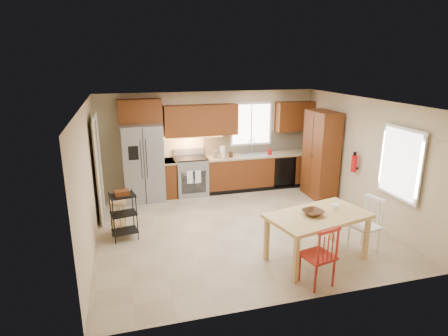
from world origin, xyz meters
TOP-DOWN VIEW (x-y plane):
  - floor at (0.00, 0.00)m, footprint 5.50×5.50m
  - ceiling at (0.00, 0.00)m, footprint 5.50×5.00m
  - wall_back at (0.00, 2.50)m, footprint 5.50×0.02m
  - wall_front at (0.00, -2.50)m, footprint 5.50×0.02m
  - wall_left at (-2.75, 0.00)m, footprint 0.02×5.00m
  - wall_right at (2.75, 0.00)m, footprint 0.02×5.00m
  - refrigerator at (-1.70, 2.12)m, footprint 0.92×0.75m
  - range_stove at (-0.55, 2.19)m, footprint 0.76×0.63m
  - base_cabinet_narrow at (-1.10, 2.20)m, footprint 0.30×0.60m
  - base_cabinet_run at (1.29, 2.20)m, footprint 2.92×0.60m
  - dishwasher at (1.85, 1.91)m, footprint 0.60×0.02m
  - backsplash at (1.29, 2.48)m, footprint 2.92×0.03m
  - upper_over_fridge at (-1.70, 2.33)m, footprint 1.00×0.35m
  - upper_left_block at (-0.25, 2.33)m, footprint 1.80×0.35m
  - upper_right_block at (2.25, 2.33)m, footprint 1.00×0.35m
  - window_back at (1.10, 2.48)m, footprint 1.12×0.04m
  - sink at (1.10, 2.20)m, footprint 0.62×0.46m
  - undercab_glow at (-0.55, 2.30)m, footprint 1.60×0.30m
  - soap_bottle at (1.48, 2.10)m, footprint 0.09×0.09m
  - paper_towel at (0.25, 2.15)m, footprint 0.12×0.12m
  - canister_steel at (0.05, 2.15)m, footprint 0.11×0.11m
  - canister_wood at (0.45, 2.12)m, footprint 0.10×0.10m
  - pantry at (2.43, 1.20)m, footprint 0.50×0.95m
  - fire_extinguisher at (2.63, 0.15)m, footprint 0.12×0.12m
  - window_right at (2.68, -1.15)m, footprint 0.04×1.02m
  - doorway at (-2.67, 1.30)m, footprint 0.04×0.95m
  - dining_table at (0.87, -1.52)m, footprint 1.81×1.27m
  - chair_red at (0.52, -2.17)m, footprint 0.54×0.54m
  - chair_white at (1.82, -1.47)m, footprint 0.54×0.54m
  - table_bowl at (0.77, -1.52)m, footprint 0.40×0.40m
  - table_jar at (1.23, -1.42)m, footprint 0.15×0.15m
  - bar_stool at (-2.31, 0.39)m, footprint 0.41×0.41m
  - utility_cart at (-2.21, 0.11)m, footprint 0.51×0.43m

SIDE VIEW (x-z plane):
  - floor at x=0.00m, z-range 0.00..0.00m
  - bar_stool at x=-2.31m, z-range 0.00..0.66m
  - dining_table at x=0.87m, z-range 0.00..0.80m
  - base_cabinet_narrow at x=-1.10m, z-range 0.00..0.90m
  - base_cabinet_run at x=1.29m, z-range 0.00..0.90m
  - dishwasher at x=1.85m, z-range 0.06..0.84m
  - utility_cart at x=-2.21m, z-range 0.00..0.91m
  - range_stove at x=-0.55m, z-range 0.00..0.92m
  - chair_red at x=0.52m, z-range 0.00..0.97m
  - chair_white at x=1.82m, z-range 0.00..0.97m
  - table_bowl at x=0.77m, z-range 0.77..0.85m
  - table_jar at x=1.23m, z-range 0.77..0.92m
  - sink at x=1.10m, z-range 0.78..0.94m
  - refrigerator at x=-1.70m, z-range 0.00..1.82m
  - canister_wood at x=0.45m, z-range 0.90..1.04m
  - canister_steel at x=0.05m, z-range 0.90..1.08m
  - soap_bottle at x=1.48m, z-range 0.90..1.09m
  - paper_towel at x=0.25m, z-range 0.90..1.18m
  - pantry at x=2.43m, z-range 0.00..2.10m
  - doorway at x=-2.67m, z-range 0.00..2.10m
  - fire_extinguisher at x=2.63m, z-range 0.92..1.28m
  - backsplash at x=1.29m, z-range 0.90..1.45m
  - wall_back at x=0.00m, z-range 0.00..2.50m
  - wall_front at x=0.00m, z-range 0.00..2.50m
  - wall_left at x=-2.75m, z-range 0.00..2.50m
  - wall_right at x=2.75m, z-range 0.00..2.50m
  - undercab_glow at x=-0.55m, z-range 1.43..1.43m
  - window_right at x=2.68m, z-range 0.79..2.11m
  - window_back at x=1.10m, z-range 1.09..2.21m
  - upper_left_block at x=-0.25m, z-range 1.45..2.20m
  - upper_right_block at x=2.25m, z-range 1.45..2.20m
  - upper_over_fridge at x=-1.70m, z-range 1.83..2.38m
  - ceiling at x=0.00m, z-range 2.49..2.51m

